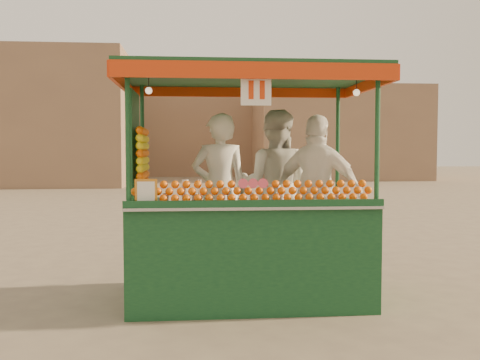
{
  "coord_description": "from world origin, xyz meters",
  "views": [
    {
      "loc": [
        -1.03,
        -5.62,
        1.61
      ],
      "look_at": [
        -0.53,
        0.08,
        1.28
      ],
      "focal_mm": 40.13,
      "sensor_mm": 36.0,
      "label": 1
    }
  ],
  "objects": [
    {
      "name": "building_left",
      "position": [
        -9.0,
        20.0,
        3.0
      ],
      "size": [
        10.0,
        6.0,
        6.0
      ],
      "primitive_type": "cube",
      "color": "#8B6B4F",
      "rests_on": "ground"
    },
    {
      "name": "juice_cart",
      "position": [
        -0.51,
        0.0,
        0.8
      ],
      "size": [
        2.69,
        1.74,
        2.45
      ],
      "color": "#0F391F",
      "rests_on": "ground"
    },
    {
      "name": "building_center",
      "position": [
        -2.0,
        30.0,
        3.5
      ],
      "size": [
        14.0,
        7.0,
        7.0
      ],
      "primitive_type": "cube",
      "color": "#8B6B4F",
      "rests_on": "ground"
    },
    {
      "name": "ground",
      "position": [
        0.0,
        0.0,
        0.0
      ],
      "size": [
        90.0,
        90.0,
        0.0
      ],
      "primitive_type": "plane",
      "color": "brown",
      "rests_on": "ground"
    },
    {
      "name": "vendor_right",
      "position": [
        0.33,
        0.14,
        1.14
      ],
      "size": [
        1.07,
        0.87,
        1.71
      ],
      "rotation": [
        0.0,
        0.0,
        2.61
      ],
      "color": "white",
      "rests_on": "ground"
    },
    {
      "name": "vendor_middle",
      "position": [
        -0.06,
        0.69,
        1.18
      ],
      "size": [
        1.03,
        0.91,
        1.79
      ],
      "rotation": [
        0.0,
        0.0,
        2.84
      ],
      "color": "silver",
      "rests_on": "ground"
    },
    {
      "name": "building_right",
      "position": [
        7.0,
        24.0,
        2.5
      ],
      "size": [
        9.0,
        6.0,
        5.0
      ],
      "primitive_type": "cube",
      "color": "#8B6B4F",
      "rests_on": "ground"
    },
    {
      "name": "vendor_left",
      "position": [
        -0.73,
        0.41,
        1.15
      ],
      "size": [
        0.64,
        0.43,
        1.73
      ],
      "rotation": [
        0.0,
        0.0,
        3.16
      ],
      "color": "silver",
      "rests_on": "ground"
    }
  ]
}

